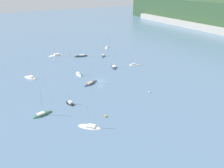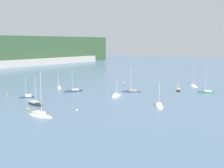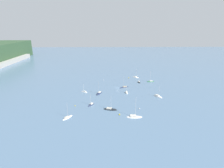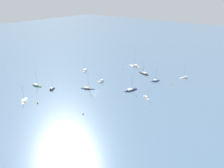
# 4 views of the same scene
# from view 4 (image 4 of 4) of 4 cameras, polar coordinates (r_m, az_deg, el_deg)

# --- Properties ---
(ground_plane) EXTENTS (600.00, 600.00, 0.00)m
(ground_plane) POSITION_cam_4_polar(r_m,az_deg,el_deg) (118.14, -4.44, -1.85)
(ground_plane) COLOR slate
(sailboat_0) EXTENTS (5.79, 1.96, 6.76)m
(sailboat_0) POSITION_cam_4_polar(r_m,az_deg,el_deg) (129.73, -2.83, 0.59)
(sailboat_0) COLOR white
(sailboat_0) RESTS_ON ground_plane
(sailboat_1) EXTENTS (6.98, 5.61, 9.64)m
(sailboat_1) POSITION_cam_4_polar(r_m,az_deg,el_deg) (142.79, 18.37, 1.56)
(sailboat_1) COLOR silver
(sailboat_1) RESTS_ON ground_plane
(sailboat_2) EXTENTS (5.53, 8.63, 10.38)m
(sailboat_2) POSITION_cam_4_polar(r_m,az_deg,el_deg) (120.99, -6.37, -1.24)
(sailboat_2) COLOR #232D4C
(sailboat_2) RESTS_ON ground_plane
(sailboat_3) EXTENTS (4.49, 5.92, 6.85)m
(sailboat_3) POSITION_cam_4_polar(r_m,az_deg,el_deg) (111.14, 8.93, -3.72)
(sailboat_3) COLOR silver
(sailboat_3) RESTS_ON ground_plane
(sailboat_4) EXTENTS (7.36, 6.09, 8.60)m
(sailboat_4) POSITION_cam_4_polar(r_m,az_deg,el_deg) (149.03, -7.09, 3.48)
(sailboat_4) COLOR silver
(sailboat_4) RESTS_ON ground_plane
(sailboat_5) EXTENTS (5.87, 4.71, 8.75)m
(sailboat_5) POSITION_cam_4_polar(r_m,az_deg,el_deg) (132.95, 11.26, 0.76)
(sailboat_5) COLOR #232D4C
(sailboat_5) RESTS_ON ground_plane
(sailboat_6) EXTENTS (7.23, 7.28, 8.87)m
(sailboat_6) POSITION_cam_4_polar(r_m,az_deg,el_deg) (115.63, -21.93, -4.12)
(sailboat_6) COLOR white
(sailboat_6) RESTS_ON ground_plane
(sailboat_7) EXTENTS (8.71, 5.39, 10.10)m
(sailboat_7) POSITION_cam_4_polar(r_m,az_deg,el_deg) (118.84, 4.93, -1.67)
(sailboat_7) COLOR #232D4C
(sailboat_7) RESTS_ON ground_plane
(sailboat_8) EXTENTS (3.28, 8.83, 12.47)m
(sailboat_8) POSITION_cam_4_polar(r_m,az_deg,el_deg) (157.82, 5.98, 4.69)
(sailboat_8) COLOR silver
(sailboat_8) RESTS_ON ground_plane
(sailboat_9) EXTENTS (4.48, 8.80, 9.76)m
(sailboat_9) POSITION_cam_4_polar(r_m,az_deg,el_deg) (143.75, 8.29, 2.67)
(sailboat_9) COLOR black
(sailboat_9) RESTS_ON ground_plane
(sailboat_10) EXTENTS (4.87, 2.78, 5.59)m
(sailboat_10) POSITION_cam_4_polar(r_m,az_deg,el_deg) (123.84, -15.36, -1.38)
(sailboat_10) COLOR black
(sailboat_10) RESTS_ON ground_plane
(sailboat_11) EXTENTS (3.24, 7.44, 10.65)m
(sailboat_11) POSITION_cam_4_polar(r_m,az_deg,el_deg) (131.03, -19.01, -0.47)
(sailboat_11) COLOR #2D6647
(sailboat_11) RESTS_ON ground_plane
(mooring_buoy_0) EXTENTS (0.76, 0.76, 0.76)m
(mooring_buoy_0) POSITION_cam_4_polar(r_m,az_deg,el_deg) (151.73, 7.97, 3.91)
(mooring_buoy_0) COLOR yellow
(mooring_buoy_0) RESTS_ON ground_plane
(mooring_buoy_1) EXTENTS (0.69, 0.69, 0.69)m
(mooring_buoy_1) POSITION_cam_4_polar(r_m,az_deg,el_deg) (97.24, -7.58, -7.64)
(mooring_buoy_1) COLOR white
(mooring_buoy_1) RESTS_ON ground_plane
(mooring_buoy_2) EXTENTS (0.60, 0.60, 0.60)m
(mooring_buoy_2) POSITION_cam_4_polar(r_m,az_deg,el_deg) (130.30, 15.39, -0.05)
(mooring_buoy_2) COLOR yellow
(mooring_buoy_2) RESTS_ON ground_plane
(mooring_buoy_3) EXTENTS (0.66, 0.66, 0.66)m
(mooring_buoy_3) POSITION_cam_4_polar(r_m,az_deg,el_deg) (152.50, 2.51, 4.20)
(mooring_buoy_3) COLOR white
(mooring_buoy_3) RESTS_ON ground_plane
(mooring_buoy_4) EXTENTS (0.76, 0.76, 0.76)m
(mooring_buoy_4) POSITION_cam_4_polar(r_m,az_deg,el_deg) (110.96, -18.89, -4.65)
(mooring_buoy_4) COLOR yellow
(mooring_buoy_4) RESTS_ON ground_plane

